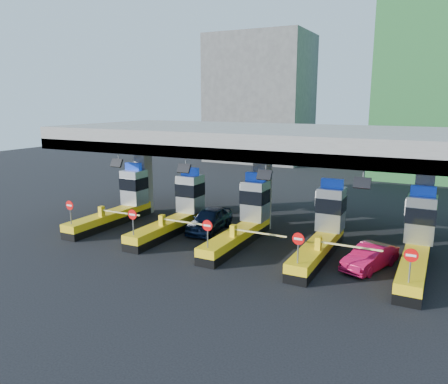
% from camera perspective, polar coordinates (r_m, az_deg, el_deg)
% --- Properties ---
extents(ground, '(120.00, 120.00, 0.00)m').
position_cam_1_polar(ground, '(27.82, 2.55, -6.48)').
color(ground, black).
rests_on(ground, ground).
extents(toll_canopy, '(28.00, 12.09, 7.00)m').
position_cam_1_polar(toll_canopy, '(29.17, 5.04, 6.67)').
color(toll_canopy, slate).
rests_on(toll_canopy, ground).
extents(toll_lane_far_left, '(4.43, 8.00, 4.16)m').
position_cam_1_polar(toll_lane_far_left, '(32.92, -13.24, -1.37)').
color(toll_lane_far_left, black).
rests_on(toll_lane_far_left, ground).
extents(toll_lane_left, '(4.43, 8.00, 4.16)m').
position_cam_1_polar(toll_lane_left, '(29.99, -5.92, -2.40)').
color(toll_lane_left, black).
rests_on(toll_lane_left, ground).
extents(toll_lane_center, '(4.43, 8.00, 4.16)m').
position_cam_1_polar(toll_lane_center, '(27.65, 2.82, -3.57)').
color(toll_lane_center, black).
rests_on(toll_lane_center, ground).
extents(toll_lane_right, '(4.43, 8.00, 4.16)m').
position_cam_1_polar(toll_lane_right, '(26.08, 12.91, -4.81)').
color(toll_lane_right, black).
rests_on(toll_lane_right, ground).
extents(toll_lane_far_right, '(4.43, 8.00, 4.16)m').
position_cam_1_polar(toll_lane_far_right, '(25.41, 23.94, -5.99)').
color(toll_lane_far_right, black).
rests_on(toll_lane_far_right, ground).
extents(bg_building_concrete, '(14.00, 10.00, 18.00)m').
position_cam_1_polar(bg_building_concrete, '(65.02, 4.71, 12.00)').
color(bg_building_concrete, '#4C4C49').
rests_on(bg_building_concrete, ground).
extents(van, '(2.30, 4.86, 1.61)m').
position_cam_1_polar(van, '(29.77, -1.89, -3.63)').
color(van, black).
rests_on(van, ground).
extents(red_car, '(2.59, 4.15, 1.29)m').
position_cam_1_polar(red_car, '(24.51, 18.52, -8.07)').
color(red_car, '#A00C37').
rests_on(red_car, ground).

